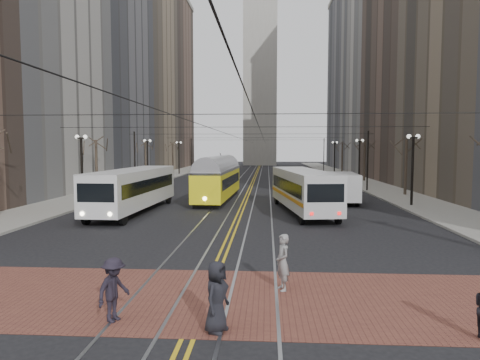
# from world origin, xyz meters

# --- Properties ---
(ground) EXTENTS (260.00, 260.00, 0.00)m
(ground) POSITION_xyz_m (0.00, 0.00, 0.00)
(ground) COLOR black
(ground) RESTS_ON ground
(sidewalk_left) EXTENTS (5.00, 140.00, 0.15)m
(sidewalk_left) POSITION_xyz_m (-15.00, 45.00, 0.07)
(sidewalk_left) COLOR gray
(sidewalk_left) RESTS_ON ground
(sidewalk_right) EXTENTS (5.00, 140.00, 0.15)m
(sidewalk_right) POSITION_xyz_m (15.00, 45.00, 0.07)
(sidewalk_right) COLOR gray
(sidewalk_right) RESTS_ON ground
(crosswalk_band) EXTENTS (25.00, 6.00, 0.01)m
(crosswalk_band) POSITION_xyz_m (0.00, -4.00, 0.01)
(crosswalk_band) COLOR brown
(crosswalk_band) RESTS_ON ground
(streetcar_rails) EXTENTS (4.80, 130.00, 0.02)m
(streetcar_rails) POSITION_xyz_m (0.00, 45.00, 0.00)
(streetcar_rails) COLOR gray
(streetcar_rails) RESTS_ON ground
(centre_lines) EXTENTS (0.42, 130.00, 0.01)m
(centre_lines) POSITION_xyz_m (0.00, 45.00, 0.01)
(centre_lines) COLOR gold
(centre_lines) RESTS_ON ground
(building_left_mid) EXTENTS (16.00, 20.00, 34.00)m
(building_left_mid) POSITION_xyz_m (-25.50, 46.00, 17.00)
(building_left_mid) COLOR slate
(building_left_mid) RESTS_ON ground
(building_left_midfar) EXTENTS (20.00, 20.00, 52.00)m
(building_left_midfar) POSITION_xyz_m (-27.50, 66.00, 26.00)
(building_left_midfar) COLOR #85735C
(building_left_midfar) RESTS_ON ground
(building_left_far) EXTENTS (16.00, 20.00, 40.00)m
(building_left_far) POSITION_xyz_m (-25.50, 86.00, 20.00)
(building_left_far) COLOR brown
(building_left_far) RESTS_ON ground
(building_right_mid) EXTENTS (16.00, 20.00, 34.00)m
(building_right_mid) POSITION_xyz_m (25.50, 46.00, 17.00)
(building_right_mid) COLOR brown
(building_right_mid) RESTS_ON ground
(building_right_midfar) EXTENTS (20.00, 20.00, 52.00)m
(building_right_midfar) POSITION_xyz_m (27.50, 66.00, 26.00)
(building_right_midfar) COLOR #AFABA4
(building_right_midfar) RESTS_ON ground
(building_right_far) EXTENTS (16.00, 20.00, 40.00)m
(building_right_far) POSITION_xyz_m (25.50, 86.00, 20.00)
(building_right_far) COLOR slate
(building_right_far) RESTS_ON ground
(clock_tower) EXTENTS (12.00, 12.00, 66.00)m
(clock_tower) POSITION_xyz_m (0.00, 102.00, 35.96)
(clock_tower) COLOR #B2AFA5
(clock_tower) RESTS_ON ground
(lamp_posts) EXTENTS (27.60, 57.20, 5.60)m
(lamp_posts) POSITION_xyz_m (-0.00, 28.75, 2.80)
(lamp_posts) COLOR black
(lamp_posts) RESTS_ON ground
(street_trees) EXTENTS (31.68, 53.28, 5.60)m
(street_trees) POSITION_xyz_m (0.00, 35.25, 2.80)
(street_trees) COLOR #382D23
(street_trees) RESTS_ON ground
(trolley_wires) EXTENTS (25.96, 120.00, 6.60)m
(trolley_wires) POSITION_xyz_m (0.00, 34.83, 3.77)
(trolley_wires) COLOR black
(trolley_wires) RESTS_ON ground
(transit_bus) EXTENTS (3.19, 12.91, 3.20)m
(transit_bus) POSITION_xyz_m (-7.86, 13.60, 1.60)
(transit_bus) COLOR silver
(transit_bus) RESTS_ON ground
(streetcar) EXTENTS (3.03, 13.37, 3.13)m
(streetcar) POSITION_xyz_m (-2.50, 21.66, 1.57)
(streetcar) COLOR #FDF016
(streetcar) RESTS_ON ground
(rear_bus) EXTENTS (4.29, 12.30, 3.14)m
(rear_bus) POSITION_xyz_m (4.62, 14.24, 1.57)
(rear_bus) COLOR silver
(rear_bus) RESTS_ON ground
(cargo_van) EXTENTS (2.55, 5.99, 2.60)m
(cargo_van) POSITION_xyz_m (8.46, 19.67, 1.30)
(cargo_van) COLOR silver
(cargo_van) RESTS_ON ground
(sedan_grey) EXTENTS (2.26, 4.51, 1.47)m
(sedan_grey) POSITION_xyz_m (8.91, 22.00, 0.74)
(sedan_grey) COLOR #3B3E42
(sedan_grey) RESTS_ON ground
(sedan_silver) EXTENTS (2.09, 5.07, 1.63)m
(sedan_silver) POSITION_xyz_m (4.00, 34.01, 0.82)
(sedan_silver) COLOR #AEB1B6
(sedan_silver) RESTS_ON ground
(pedestrian_a) EXTENTS (0.87, 1.06, 1.87)m
(pedestrian_a) POSITION_xyz_m (0.68, -6.50, 0.95)
(pedestrian_a) COLOR black
(pedestrian_a) RESTS_ON crosswalk_band
(pedestrian_b) EXTENTS (0.65, 0.80, 1.90)m
(pedestrian_b) POSITION_xyz_m (2.52, -3.12, 0.96)
(pedestrian_b) COLOR gray
(pedestrian_b) RESTS_ON crosswalk_band
(pedestrian_d) EXTENTS (1.05, 1.31, 1.78)m
(pedestrian_d) POSITION_xyz_m (-2.23, -6.01, 0.90)
(pedestrian_d) COLOR black
(pedestrian_d) RESTS_ON crosswalk_band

